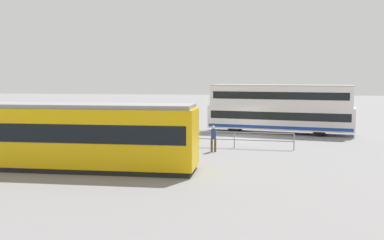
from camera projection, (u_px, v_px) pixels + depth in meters
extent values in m
plane|color=gray|center=(242.00, 137.00, 34.63)|extent=(160.00, 160.00, 0.00)
cube|color=white|center=(280.00, 118.00, 36.92)|extent=(12.04, 4.72, 1.89)
cube|color=white|center=(280.00, 96.00, 36.75)|extent=(11.68, 4.55, 1.67)
cube|color=black|center=(280.00, 115.00, 36.90)|extent=(11.47, 4.63, 0.64)
cube|color=black|center=(280.00, 95.00, 36.74)|extent=(11.11, 4.46, 0.60)
cube|color=#193FA5|center=(280.00, 126.00, 36.99)|extent=(11.82, 4.71, 0.24)
cube|color=#B2B2B7|center=(280.00, 85.00, 36.66)|extent=(11.68, 4.55, 0.10)
cylinder|color=black|center=(237.00, 126.00, 38.23)|extent=(1.45, 2.51, 1.00)
cylinder|color=black|center=(320.00, 129.00, 35.91)|extent=(1.45, 2.51, 1.00)
cube|color=#E5B70C|center=(66.00, 136.00, 22.54)|extent=(13.25, 2.66, 2.89)
cube|color=black|center=(66.00, 130.00, 22.51)|extent=(12.72, 2.69, 0.90)
cube|color=gray|center=(65.00, 106.00, 22.39)|extent=(12.99, 2.45, 0.20)
cube|color=black|center=(67.00, 167.00, 22.69)|extent=(12.99, 2.53, 0.25)
cylinder|color=#33384C|center=(180.00, 139.00, 30.30)|extent=(0.14, 0.14, 0.87)
cylinder|color=#33384C|center=(178.00, 139.00, 30.46)|extent=(0.14, 0.14, 0.87)
cylinder|color=maroon|center=(179.00, 128.00, 30.31)|extent=(0.45, 0.45, 0.67)
sphere|color=beige|center=(179.00, 121.00, 30.26)|extent=(0.24, 0.24, 0.24)
cylinder|color=#4C3F2D|center=(215.00, 145.00, 27.86)|extent=(0.14, 0.14, 0.80)
cylinder|color=#4C3F2D|center=(212.00, 145.00, 27.89)|extent=(0.14, 0.14, 0.80)
cylinder|color=navy|center=(214.00, 134.00, 27.81)|extent=(0.33, 0.33, 0.62)
sphere|color=beige|center=(214.00, 127.00, 27.76)|extent=(0.22, 0.22, 0.22)
cube|color=gray|center=(234.00, 132.00, 29.29)|extent=(7.64, 0.71, 0.06)
cube|color=gray|center=(234.00, 140.00, 29.33)|extent=(7.64, 0.71, 0.06)
cylinder|color=gray|center=(294.00, 142.00, 28.47)|extent=(0.07, 0.07, 1.05)
cylinder|color=gray|center=(234.00, 140.00, 29.34)|extent=(0.07, 0.07, 1.05)
cylinder|color=gray|center=(178.00, 138.00, 30.20)|extent=(0.07, 0.07, 1.05)
cylinder|color=slate|center=(180.00, 130.00, 29.97)|extent=(0.10, 0.10, 2.27)
cube|color=#1999D8|center=(180.00, 119.00, 29.86)|extent=(0.95, 0.24, 0.58)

